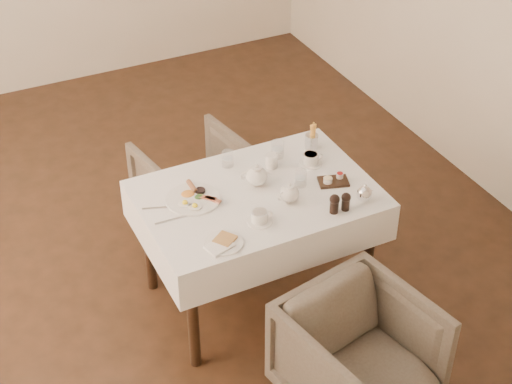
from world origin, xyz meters
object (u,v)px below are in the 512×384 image
object	(u,v)px
table	(257,210)
armchair_far	(196,185)
breakfast_plate	(193,198)
armchair_near	(359,356)
teapot_centre	(257,175)

from	to	relation	value
table	armchair_far	xyz separation A→B (m)	(-0.05, 0.81, -0.34)
table	breakfast_plate	size ratio (longest dim) A/B	4.30
armchair_far	breakfast_plate	xyz separation A→B (m)	(-0.29, -0.71, 0.46)
armchair_near	breakfast_plate	size ratio (longest dim) A/B	2.30
armchair_far	table	bearing A→B (deg)	83.46
table	teapot_centre	distance (m)	0.20
armchair_far	teapot_centre	distance (m)	0.91
table	armchair_far	size ratio (longest dim) A/B	1.92
breakfast_plate	teapot_centre	xyz separation A→B (m)	(0.37, -0.03, 0.06)
breakfast_plate	armchair_far	bearing A→B (deg)	92.65
teapot_centre	breakfast_plate	bearing A→B (deg)	-161.44
armchair_far	teapot_centre	size ratio (longest dim) A/B	4.01
armchair_far	breakfast_plate	world-z (taller)	breakfast_plate
breakfast_plate	teapot_centre	world-z (taller)	teapot_centre
breakfast_plate	armchair_near	bearing A→B (deg)	-41.24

